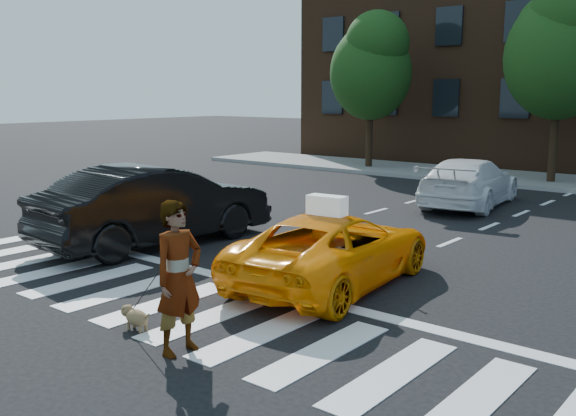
{
  "coord_description": "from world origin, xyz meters",
  "views": [
    {
      "loc": [
        7.45,
        -6.13,
        3.19
      ],
      "look_at": [
        0.07,
        2.92,
        1.1
      ],
      "focal_mm": 40.0,
      "sensor_mm": 36.0,
      "label": 1
    }
  ],
  "objects_px": {
    "white_suv": "(469,182)",
    "dog": "(135,316)",
    "tree_left": "(371,63)",
    "taxi": "(333,249)",
    "woman": "(179,278)",
    "black_sedan": "(156,205)",
    "tree_mid": "(562,43)"
  },
  "relations": [
    {
      "from": "taxi",
      "to": "woman",
      "type": "bearing_deg",
      "value": 87.49
    },
    {
      "from": "tree_left",
      "to": "woman",
      "type": "relative_size",
      "value": 3.37
    },
    {
      "from": "tree_mid",
      "to": "taxi",
      "type": "relative_size",
      "value": 1.61
    },
    {
      "from": "taxi",
      "to": "dog",
      "type": "xyz_separation_m",
      "value": [
        -0.86,
        -3.48,
        -0.42
      ]
    },
    {
      "from": "tree_mid",
      "to": "black_sedan",
      "type": "height_order",
      "value": "tree_mid"
    },
    {
      "from": "taxi",
      "to": "black_sedan",
      "type": "bearing_deg",
      "value": -5.97
    },
    {
      "from": "tree_mid",
      "to": "taxi",
      "type": "bearing_deg",
      "value": -86.58
    },
    {
      "from": "tree_mid",
      "to": "dog",
      "type": "xyz_separation_m",
      "value": [
        0.01,
        -17.97,
        -4.66
      ]
    },
    {
      "from": "tree_mid",
      "to": "black_sedan",
      "type": "bearing_deg",
      "value": -104.55
    },
    {
      "from": "white_suv",
      "to": "woman",
      "type": "relative_size",
      "value": 2.46
    },
    {
      "from": "taxi",
      "to": "dog",
      "type": "bearing_deg",
      "value": 70.18
    },
    {
      "from": "taxi",
      "to": "white_suv",
      "type": "xyz_separation_m",
      "value": [
        -1.4,
        8.71,
        0.08
      ]
    },
    {
      "from": "white_suv",
      "to": "woman",
      "type": "distance_m",
      "value": 12.42
    },
    {
      "from": "woman",
      "to": "dog",
      "type": "xyz_separation_m",
      "value": [
        -1.08,
        0.12,
        -0.78
      ]
    },
    {
      "from": "white_suv",
      "to": "dog",
      "type": "height_order",
      "value": "white_suv"
    },
    {
      "from": "tree_mid",
      "to": "white_suv",
      "type": "relative_size",
      "value": 1.5
    },
    {
      "from": "black_sedan",
      "to": "tree_left",
      "type": "bearing_deg",
      "value": -71.1
    },
    {
      "from": "taxi",
      "to": "woman",
      "type": "xyz_separation_m",
      "value": [
        0.22,
        -3.6,
        0.35
      ]
    },
    {
      "from": "black_sedan",
      "to": "white_suv",
      "type": "height_order",
      "value": "black_sedan"
    },
    {
      "from": "white_suv",
      "to": "woman",
      "type": "height_order",
      "value": "woman"
    },
    {
      "from": "tree_left",
      "to": "taxi",
      "type": "distance_m",
      "value": 17.17
    },
    {
      "from": "woman",
      "to": "dog",
      "type": "relative_size",
      "value": 3.4
    },
    {
      "from": "taxi",
      "to": "black_sedan",
      "type": "height_order",
      "value": "black_sedan"
    },
    {
      "from": "woman",
      "to": "dog",
      "type": "distance_m",
      "value": 1.33
    },
    {
      "from": "tree_mid",
      "to": "dog",
      "type": "bearing_deg",
      "value": -89.97
    },
    {
      "from": "tree_left",
      "to": "woman",
      "type": "bearing_deg",
      "value": -64.62
    },
    {
      "from": "tree_left",
      "to": "taxi",
      "type": "xyz_separation_m",
      "value": [
        8.37,
        -14.5,
        -3.83
      ]
    },
    {
      "from": "tree_left",
      "to": "tree_mid",
      "type": "relative_size",
      "value": 0.92
    },
    {
      "from": "tree_left",
      "to": "black_sedan",
      "type": "xyz_separation_m",
      "value": [
        3.74,
        -14.5,
        -3.59
      ]
    },
    {
      "from": "white_suv",
      "to": "dog",
      "type": "bearing_deg",
      "value": 84.98
    },
    {
      "from": "white_suv",
      "to": "dog",
      "type": "relative_size",
      "value": 8.35
    },
    {
      "from": "black_sedan",
      "to": "dog",
      "type": "distance_m",
      "value": 5.17
    }
  ]
}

